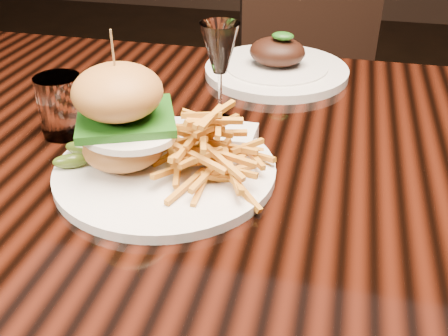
% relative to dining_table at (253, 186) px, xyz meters
% --- Properties ---
extents(dining_table, '(1.60, 0.90, 0.75)m').
position_rel_dining_table_xyz_m(dining_table, '(0.00, 0.00, 0.00)').
color(dining_table, black).
rests_on(dining_table, ground).
extents(burger_plate, '(0.33, 0.33, 0.21)m').
position_rel_dining_table_xyz_m(burger_plate, '(-0.12, -0.11, 0.14)').
color(burger_plate, silver).
rests_on(burger_plate, dining_table).
extents(ramekin, '(0.09, 0.09, 0.03)m').
position_rel_dining_table_xyz_m(ramekin, '(-0.03, -0.01, 0.09)').
color(ramekin, silver).
rests_on(ramekin, dining_table).
extents(wine_glass, '(0.07, 0.07, 0.18)m').
position_rel_dining_table_xyz_m(wine_glass, '(-0.07, 0.07, 0.21)').
color(wine_glass, white).
rests_on(wine_glass, dining_table).
extents(water_tumbler, '(0.07, 0.07, 0.10)m').
position_rel_dining_table_xyz_m(water_tumbler, '(-0.32, -0.03, 0.13)').
color(water_tumbler, white).
rests_on(water_tumbler, dining_table).
extents(far_dish, '(0.30, 0.30, 0.10)m').
position_rel_dining_table_xyz_m(far_dish, '(-0.01, 0.31, 0.09)').
color(far_dish, silver).
rests_on(far_dish, dining_table).
extents(chair_far, '(0.59, 0.59, 0.95)m').
position_rel_dining_table_xyz_m(chair_far, '(0.04, 0.89, -0.13)').
color(chair_far, black).
rests_on(chair_far, ground).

